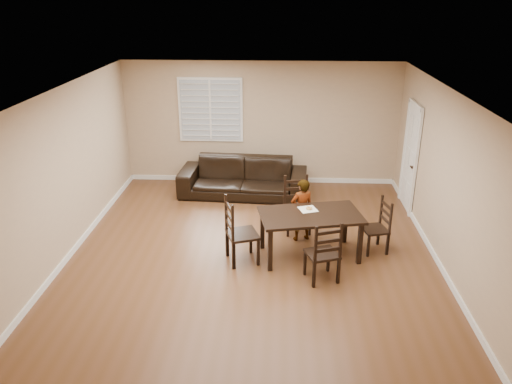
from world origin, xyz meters
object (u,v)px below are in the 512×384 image
dining_table (310,219)px  donut (309,208)px  sofa (243,178)px  chair_near (296,205)px  child (302,210)px  chair_far (325,256)px  chair_left (234,234)px  chair_right (381,227)px

dining_table → donut: bearing=83.7°
dining_table → sofa: (-1.28, 2.57, -0.28)m
chair_near → child: 0.46m
chair_far → child: size_ratio=0.89×
chair_far → chair_left: size_ratio=0.91×
dining_table → chair_far: 0.88m
dining_table → chair_far: bearing=-88.9°
chair_right → dining_table: bearing=-92.5°
chair_left → donut: 1.30m
chair_near → child: (0.09, -0.44, 0.10)m
dining_table → chair_left: 1.25m
dining_table → chair_right: chair_right is taller
chair_near → child: size_ratio=0.90×
dining_table → chair_right: size_ratio=1.90×
chair_near → chair_far: (0.39, -1.84, -0.01)m
chair_near → chair_right: 1.59m
chair_left → chair_far: bearing=-131.6°
chair_near → sofa: (-1.08, 1.56, -0.07)m
dining_table → chair_right: 1.24m
chair_far → sofa: chair_far is taller
dining_table → donut: donut is taller
chair_right → chair_far: bearing=-57.2°
child → donut: child is taller
chair_right → donut: 1.26m
child → chair_right: bearing=143.6°
child → sofa: bearing=-82.4°
chair_right → sofa: 3.39m
dining_table → sofa: 2.88m
chair_far → sofa: 3.70m
chair_left → chair_right: (2.40, 0.52, -0.08)m
chair_right → sofa: size_ratio=0.35×
child → chair_left: bearing=14.9°
child → dining_table: bearing=79.0°
dining_table → chair_near: size_ratio=1.73×
dining_table → chair_near: (-0.20, 1.01, -0.20)m
sofa → dining_table: bearing=-59.9°
chair_far → chair_right: chair_far is taller
chair_near → chair_far: chair_near is taller
sofa → donut: bearing=-58.5°
chair_right → sofa: chair_right is taller
donut → sofa: (-1.26, 2.39, -0.39)m
chair_left → sofa: bearing=-18.1°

